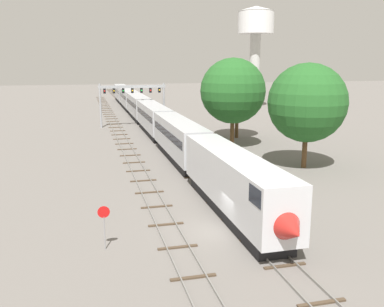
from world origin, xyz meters
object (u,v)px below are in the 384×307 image
Objects in this scene: passenger_train at (145,111)px; water_tower at (256,30)px; trackside_tree_right at (307,103)px; stop_sign at (104,222)px; trackside_tree_left at (238,88)px; trackside_tree_mid at (233,91)px; signal_gantry at (132,95)px.

water_tower is at bearing 36.31° from passenger_train.
stop_sign is at bearing -144.54° from trackside_tree_right.
trackside_tree_left is 19.86m from trackside_tree_right.
trackside_tree_right is at bearing -107.08° from water_tower.
passenger_train is 9.49× the size of trackside_tree_mid.
water_tower is (30.91, 22.71, 16.52)m from passenger_train.
signal_gantry is at bearing 112.89° from trackside_tree_right.
water_tower is 44.99m from trackside_tree_left.
trackside_tree_left reaches higher than signal_gantry.
signal_gantry is 42.76m from water_tower.
passenger_train is 53.50m from stop_sign.
water_tower is (33.16, 23.47, 13.33)m from signal_gantry.
signal_gantry is at bearing 132.19° from trackside_tree_left.
signal_gantry is at bearing 116.55° from trackside_tree_mid.
trackside_tree_mid is at bearing 106.25° from trackside_tree_right.
signal_gantry is at bearing -144.71° from water_tower.
trackside_tree_mid is at bearing -68.89° from passenger_train.
trackside_tree_mid reaches higher than trackside_tree_right.
trackside_tree_right is at bearing -87.81° from trackside_tree_left.
water_tower is at bearing 64.35° from trackside_tree_mid.
trackside_tree_right reaches higher than signal_gantry.
trackside_tree_right is (-18.14, -59.04, -11.88)m from water_tower.
trackside_tree_mid is 13.79m from trackside_tree_right.
trackside_tree_right is (3.86, -13.23, -0.48)m from trackside_tree_mid.
trackside_tree_left reaches higher than passenger_train.
water_tower is 2.16× the size of trackside_tree_left.
stop_sign is (-7.75, -51.79, -3.93)m from signal_gantry.
stop_sign is 0.25× the size of trackside_tree_right.
trackside_tree_left reaches higher than stop_sign.
passenger_train is 9.57× the size of signal_gantry.
passenger_train is at bearing 79.23° from stop_sign.
water_tower is 2.03× the size of trackside_tree_mid.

